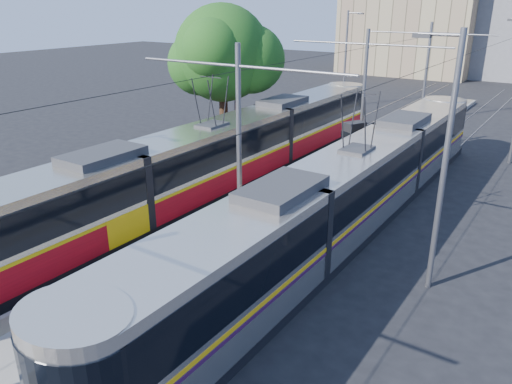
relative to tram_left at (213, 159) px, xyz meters
The scene contains 12 objects.
ground 11.55m from the tram_left, 71.64° to the right, with size 160.00×160.00×0.00m, color black.
platform 7.30m from the tram_left, 59.68° to the left, with size 4.00×50.00×0.30m, color gray.
tactile_strip_left 6.67m from the tram_left, 70.75° to the left, with size 0.70×50.00×0.01m, color gray.
tactile_strip_right 8.08m from the tram_left, 50.64° to the left, with size 0.70×50.00×0.01m, color gray.
rails 7.33m from the tram_left, 59.68° to the left, with size 8.71×70.00×0.03m.
tram_left is the anchor object (origin of this frame).
tram_right 7.20m from the tram_left, ahead, with size 2.43×27.92×5.50m.
catenary 5.64m from the tram_left, 42.60° to the left, with size 9.20×70.00×7.00m.
street_lamps 11.06m from the tram_left, 70.48° to the left, with size 15.18×38.22×8.00m.
shelter 7.67m from the tram_left, 55.29° to the left, with size 1.11×1.33×2.52m.
tree 7.57m from the tram_left, 118.86° to the left, with size 5.95×5.50×8.64m.
building_left 49.93m from the tram_left, 97.42° to the left, with size 16.32×12.24×15.28m.
Camera 1 is at (10.71, -6.75, 8.63)m, focal length 35.00 mm.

